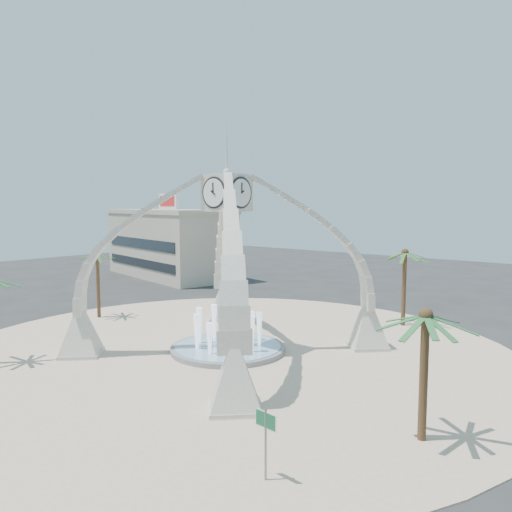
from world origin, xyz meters
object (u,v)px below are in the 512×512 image
Objects in this scene: clock_tower at (227,260)px; palm_east at (426,317)px; palm_north at (405,254)px; fountain at (228,348)px; palm_west at (97,255)px; street_sign at (266,429)px.

palm_east is at bearing -15.44° from clock_tower.
fountain is at bearing -112.64° from palm_north.
palm_west is at bearing 179.21° from fountain.
palm_east is (15.53, -4.29, -1.00)m from clock_tower.
palm_north is 27.24m from street_sign.
palm_north is at bearing 67.36° from clock_tower.
fountain is at bearing 164.56° from palm_east.
palm_west is 0.93× the size of palm_north.
clock_tower is at bearing -112.64° from palm_north.
palm_north is (-9.25, 19.37, 0.69)m from palm_east.
palm_west is at bearing -146.60° from palm_north.
palm_west is 2.31× the size of street_sign.
palm_west is at bearing 171.91° from palm_east.
clock_tower is 16.34m from palm_north.
palm_north reaches higher than palm_west.
palm_east reaches higher than street_sign.
palm_north is at bearing 107.88° from street_sign.
palm_west reaches higher than palm_east.
palm_west is at bearing 179.21° from clock_tower.
palm_north is (6.29, 15.07, 5.89)m from fountain.
clock_tower is at bearing 142.76° from street_sign.
palm_north is at bearing 33.40° from palm_west.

